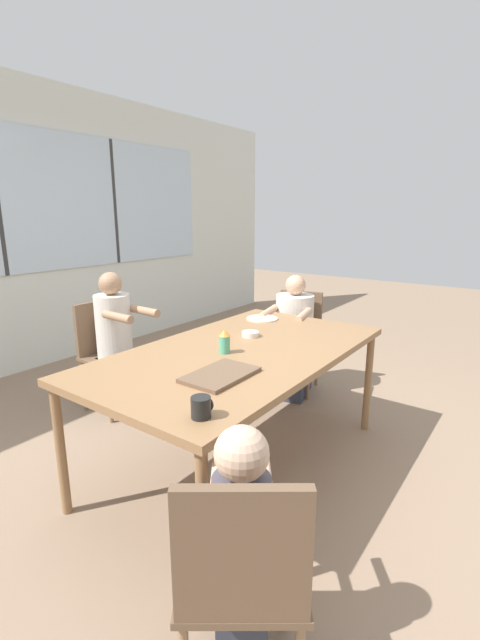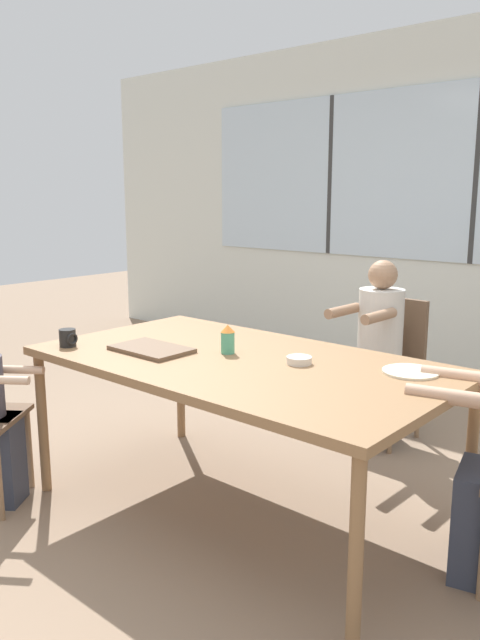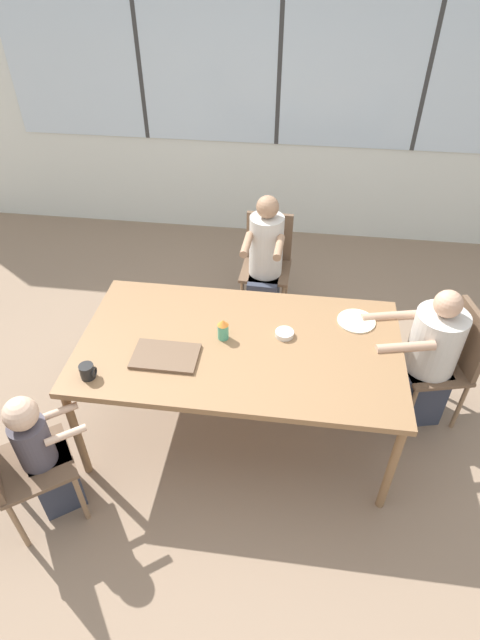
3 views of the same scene
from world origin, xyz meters
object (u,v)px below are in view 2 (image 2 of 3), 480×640
at_px(coffee_mug, 68,338).
at_px(bowl_white_shallow, 299,360).
at_px(sippy_cup, 228,339).
at_px(chair_for_woman_green_shirt, 390,355).
at_px(person_woman_green_shirt, 376,361).

bearing_deg(coffee_mug, bowl_white_shallow, 24.89).
distance_m(coffee_mug, sippy_cup, 0.80).
distance_m(chair_for_woman_green_shirt, sippy_cup, 1.38).
xyz_separation_m(chair_for_woman_green_shirt, person_woman_green_shirt, (-0.01, -0.16, -0.01)).
height_order(sippy_cup, bowl_white_shallow, sippy_cup).
bearing_deg(person_woman_green_shirt, chair_for_woman_green_shirt, -90.00).
bearing_deg(chair_for_woman_green_shirt, coffee_mug, 66.47).
relative_size(chair_for_woman_green_shirt, bowl_white_shallow, 7.75).
relative_size(person_woman_green_shirt, bowl_white_shallow, 10.01).
bearing_deg(coffee_mug, sippy_cup, 31.37).
xyz_separation_m(chair_for_woman_green_shirt, coffee_mug, (-0.84, -1.76, 0.29)).
bearing_deg(coffee_mug, person_woman_green_shirt, 62.33).
height_order(person_woman_green_shirt, bowl_white_shallow, person_woman_green_shirt).
xyz_separation_m(coffee_mug, bowl_white_shallow, (1.05, 0.49, -0.03)).
relative_size(coffee_mug, sippy_cup, 0.63).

